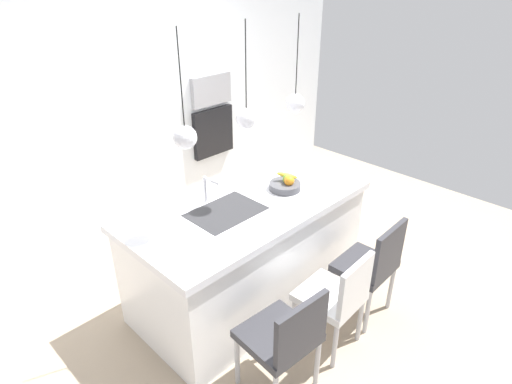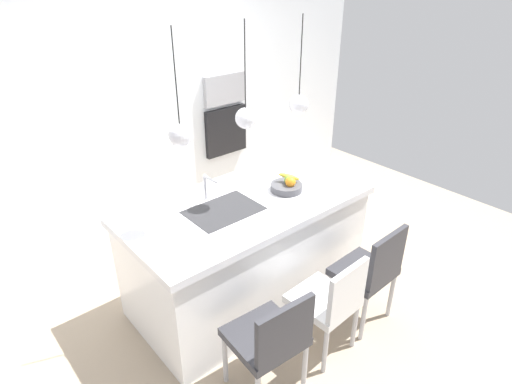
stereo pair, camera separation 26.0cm
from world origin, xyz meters
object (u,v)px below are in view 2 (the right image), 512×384
chair_far (371,270)px  microwave (224,89)px  chair_middle (330,300)px  oven (225,131)px  chair_near (271,338)px  fruit_bowl (287,185)px

chair_far → microwave: bearing=79.8°
chair_middle → chair_far: size_ratio=0.94×
chair_far → oven: bearing=79.8°
oven → chair_middle: (-0.92, -2.46, -0.41)m
chair_middle → chair_near: bearing=180.0°
fruit_bowl → chair_middle: 1.01m
oven → chair_near: oven is taller
oven → chair_middle: bearing=-110.5°
chair_near → chair_middle: size_ratio=1.02×
fruit_bowl → chair_far: (0.15, -0.81, -0.48)m
oven → chair_near: bearing=-121.4°
microwave → chair_near: microwave is taller
microwave → chair_far: 2.65m
microwave → chair_middle: size_ratio=0.64×
fruit_bowl → oven: oven is taller
chair_middle → microwave: bearing=69.5°
microwave → oven: bearing=180.0°
chair_near → chair_far: bearing=-0.1°
oven → microwave: bearing=0.0°
microwave → chair_near: size_ratio=0.62×
microwave → chair_middle: (-0.92, -2.46, -0.91)m
fruit_bowl → chair_near: fruit_bowl is taller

